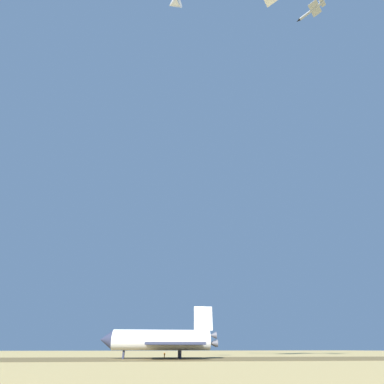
{
  "coord_description": "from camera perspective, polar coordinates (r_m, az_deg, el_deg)",
  "views": [
    {
      "loc": [
        22.39,
        98.76,
        2.69
      ],
      "look_at": [
        0.49,
        21.59,
        50.25
      ],
      "focal_mm": 24.87,
      "sensor_mm": 36.0,
      "label": 1
    }
  ],
  "objects": [
    {
      "name": "ground_plane",
      "position": [
        101.3,
        -3.62,
        -32.13
      ],
      "size": [
        1200.0,
        1200.0,
        0.0
      ],
      "primitive_type": "plane",
      "color": "tan"
    },
    {
      "name": "chase_jet_right_wing",
      "position": [
        182.57,
        24.3,
        31.96
      ],
      "size": [
        10.51,
        14.44,
        4.0
      ],
      "rotation": [
        0.0,
        0.0,
        -1.02
      ],
      "color": "#999EA3"
    },
    {
      "name": "ground_crew_near_nose",
      "position": [
        117.92,
        -5.93,
        -31.38
      ],
      "size": [
        0.56,
        0.42,
        1.73
      ],
      "rotation": [
        0.0,
        0.0,
        0.99
      ],
      "color": "orange",
      "rests_on": "ground"
    },
    {
      "name": "space_shuttle",
      "position": [
        101.37,
        -6.84,
        -28.98
      ],
      "size": [
        38.79,
        26.68,
        15.8
      ],
      "rotation": [
        0.0,
        0.0,
        -0.17
      ],
      "color": "white",
      "rests_on": "ground"
    },
    {
      "name": "runway_strip",
      "position": [
        101.37,
        -6.69,
        -32.01
      ],
      "size": [
        441.15,
        117.19,
        0.02
      ],
      "primitive_type": "cube",
      "rotation": [
        0.0,
        0.0,
        -0.17
      ],
      "color": "brown",
      "rests_on": "ground"
    }
  ]
}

